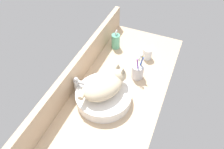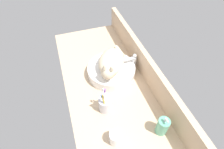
% 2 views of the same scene
% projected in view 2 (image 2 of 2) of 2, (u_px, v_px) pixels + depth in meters
% --- Properties ---
extents(ground_plane, '(1.40, 0.58, 0.04)m').
position_uv_depth(ground_plane, '(108.00, 86.00, 1.23)').
color(ground_plane, '#D1B28E').
extents(backsplash_panel, '(1.40, 0.04, 0.18)m').
position_uv_depth(backsplash_panel, '(146.00, 66.00, 1.20)').
color(backsplash_panel, '#CCAD8C').
rests_on(backsplash_panel, ground_plane).
extents(sink_basin, '(0.34, 0.34, 0.07)m').
position_uv_depth(sink_basin, '(111.00, 71.00, 1.25)').
color(sink_basin, white).
rests_on(sink_basin, ground_plane).
extents(cat, '(0.30, 0.27, 0.14)m').
position_uv_depth(cat, '(111.00, 63.00, 1.17)').
color(cat, beige).
rests_on(cat, sink_basin).
extents(faucet, '(0.04, 0.12, 0.14)m').
position_uv_depth(faucet, '(133.00, 61.00, 1.26)').
color(faucet, silver).
rests_on(faucet, ground_plane).
extents(soap_dispenser, '(0.06, 0.06, 0.15)m').
position_uv_depth(soap_dispenser, '(162.00, 126.00, 0.94)').
color(soap_dispenser, '#60B793').
rests_on(soap_dispenser, ground_plane).
extents(toothbrush_cup, '(0.08, 0.08, 0.19)m').
position_uv_depth(toothbrush_cup, '(105.00, 104.00, 1.04)').
color(toothbrush_cup, silver).
rests_on(toothbrush_cup, ground_plane).
extents(water_glass, '(0.07, 0.07, 0.08)m').
position_uv_depth(water_glass, '(116.00, 138.00, 0.92)').
color(water_glass, white).
rests_on(water_glass, ground_plane).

